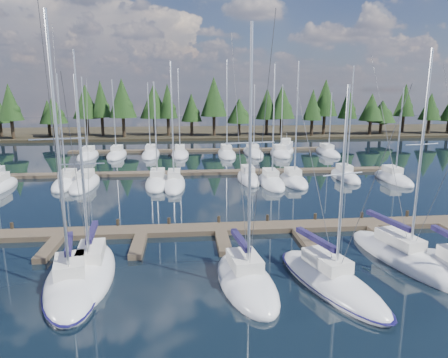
{
  "coord_description": "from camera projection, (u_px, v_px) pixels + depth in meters",
  "views": [
    {
      "loc": [
        -2.54,
        -11.6,
        10.85
      ],
      "look_at": [
        0.71,
        22.0,
        3.3
      ],
      "focal_mm": 32.0,
      "sensor_mm": 36.0,
      "label": 1
    }
  ],
  "objects": [
    {
      "name": "motor_yacht_right",
      "position": [
        286.0,
        149.0,
        71.39
      ],
      "size": [
        5.31,
        8.39,
        3.97
      ],
      "color": "silver",
      "rests_on": "ground"
    },
    {
      "name": "front_sailboat_4",
      "position": [
        330.0,
        281.0,
        22.6
      ],
      "size": [
        5.52,
        9.82,
        11.93
      ],
      "color": "silver",
      "rests_on": "ground"
    },
    {
      "name": "back_sailboat_rows",
      "position": [
        202.0,
        165.0,
        57.55
      ],
      "size": [
        48.8,
        32.86,
        16.48
      ],
      "color": "silver",
      "rests_on": "ground"
    },
    {
      "name": "tree_line",
      "position": [
        206.0,
        106.0,
        90.34
      ],
      "size": [
        183.71,
        11.66,
        13.18
      ],
      "color": "black",
      "rests_on": "far_shore"
    },
    {
      "name": "front_sailboat_3",
      "position": [
        246.0,
        281.0,
        22.59
      ],
      "size": [
        3.9,
        8.05,
        14.89
      ],
      "color": "silver",
      "rests_on": "ground"
    },
    {
      "name": "back_docks",
      "position": [
        202.0,
        160.0,
        62.0
      ],
      "size": [
        50.0,
        21.8,
        0.4
      ],
      "color": "brown",
      "rests_on": "ground"
    },
    {
      "name": "front_sailboat_5",
      "position": [
        403.0,
        257.0,
        25.78
      ],
      "size": [
        4.71,
        10.32,
        13.97
      ],
      "color": "silver",
      "rests_on": "ground"
    },
    {
      "name": "ground",
      "position": [
        210.0,
        193.0,
        43.02
      ],
      "size": [
        260.0,
        260.0,
        0.0
      ],
      "primitive_type": "plane",
      "color": "black",
      "rests_on": "ground"
    },
    {
      "name": "main_dock",
      "position": [
        221.0,
        232.0,
        30.69
      ],
      "size": [
        44.0,
        6.13,
        0.9
      ],
      "color": "brown",
      "rests_on": "ground"
    },
    {
      "name": "far_shore",
      "position": [
        195.0,
        132.0,
        101.23
      ],
      "size": [
        220.0,
        30.0,
        0.6
      ],
      "primitive_type": "cube",
      "color": "#2D2619",
      "rests_on": "ground"
    },
    {
      "name": "front_sailboat_1",
      "position": [
        71.0,
        285.0,
        22.06
      ],
      "size": [
        4.81,
        8.73,
        15.38
      ],
      "color": "silver",
      "rests_on": "ground"
    },
    {
      "name": "front_sailboat_2",
      "position": [
        91.0,
        271.0,
        23.83
      ],
      "size": [
        3.47,
        8.71,
        12.48
      ],
      "color": "silver",
      "rests_on": "ground"
    }
  ]
}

